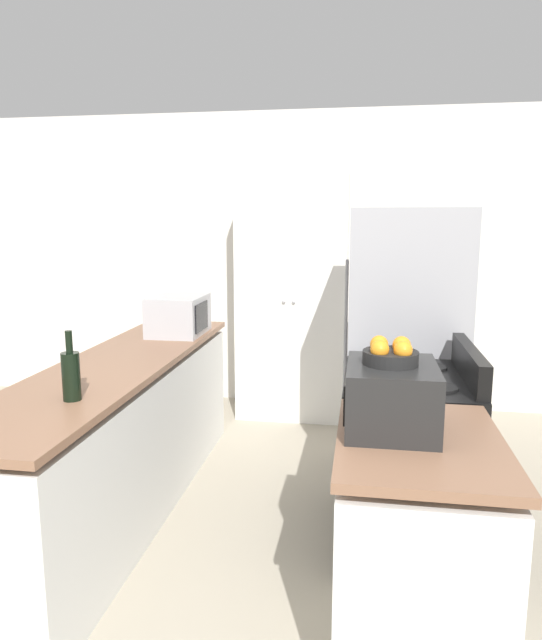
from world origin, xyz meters
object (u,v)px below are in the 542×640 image
object	(u,v)px
stove	(405,458)
wine_bottle	(71,374)
microwave	(179,315)
pantry_cabinet	(293,297)
toaster_oven	(391,397)
refrigerator	(404,346)
fruit_bowl	(391,354)

from	to	relation	value
stove	wine_bottle	xyz separation A→B (m)	(-1.49, -0.62, 0.55)
microwave	stove	bearing A→B (deg)	-29.93
pantry_cabinet	toaster_oven	world-z (taller)	pantry_cabinet
stove	microwave	bearing A→B (deg)	150.07
refrigerator	microwave	bearing A→B (deg)	178.31
pantry_cabinet	stove	distance (m)	2.16
microwave	toaster_oven	xyz separation A→B (m)	(1.36, -1.61, -0.01)
fruit_bowl	microwave	bearing A→B (deg)	130.28
refrigerator	wine_bottle	distance (m)	2.09
stove	wine_bottle	size ratio (longest dim) A/B	3.38
microwave	refrigerator	bearing A→B (deg)	-1.69
toaster_oven	refrigerator	bearing A→B (deg)	84.19
stove	microwave	xyz separation A→B (m)	(-1.49, 0.86, 0.57)
microwave	wine_bottle	bearing A→B (deg)	-89.98
pantry_cabinet	fruit_bowl	xyz separation A→B (m)	(0.69, -2.66, 0.16)
toaster_oven	pantry_cabinet	bearing A→B (deg)	104.66
toaster_oven	fruit_bowl	distance (m)	0.16
refrigerator	fruit_bowl	bearing A→B (deg)	-96.08
stove	wine_bottle	world-z (taller)	wine_bottle
toaster_oven	microwave	bearing A→B (deg)	130.26
pantry_cabinet	toaster_oven	size ratio (longest dim) A/B	4.98
microwave	fruit_bowl	bearing A→B (deg)	-49.72
stove	microwave	distance (m)	1.81
stove	fruit_bowl	world-z (taller)	fruit_bowl
stove	refrigerator	distance (m)	0.91
refrigerator	wine_bottle	world-z (taller)	refrigerator
stove	toaster_oven	bearing A→B (deg)	-99.51
microwave	pantry_cabinet	bearing A→B (deg)	58.02
pantry_cabinet	fruit_bowl	distance (m)	2.75
pantry_cabinet	wine_bottle	bearing A→B (deg)	-104.61
microwave	wine_bottle	world-z (taller)	wine_bottle
stove	refrigerator	world-z (taller)	refrigerator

